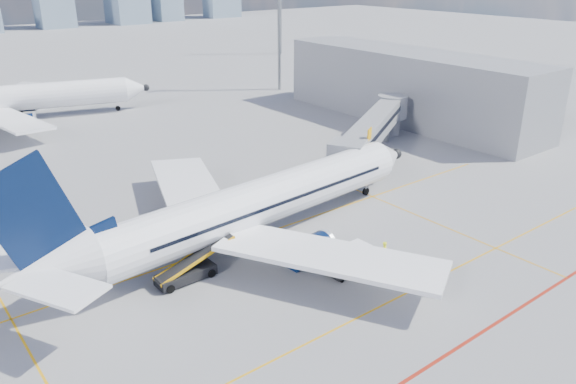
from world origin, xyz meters
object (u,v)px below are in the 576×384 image
at_px(baggage_tug, 375,264).
at_px(second_aircraft, 10,99).
at_px(ramp_worker, 385,252).
at_px(main_aircraft, 248,207).
at_px(cargo_dolly, 349,259).
at_px(belt_loader, 188,272).

bearing_deg(baggage_tug, second_aircraft, 94.10).
bearing_deg(ramp_worker, second_aircraft, 53.64).
relative_size(second_aircraft, ramp_worker, 22.04).
relative_size(main_aircraft, ramp_worker, 22.62).
height_order(main_aircraft, second_aircraft, main_aircraft).
bearing_deg(cargo_dolly, belt_loader, 145.10).
bearing_deg(second_aircraft, baggage_tug, -65.60).
height_order(main_aircraft, baggage_tug, main_aircraft).
bearing_deg(main_aircraft, ramp_worker, -60.24).
relative_size(main_aircraft, cargo_dolly, 10.77).
xyz_separation_m(belt_loader, ramp_worker, (13.41, -7.13, 0.21)).
relative_size(belt_loader, ramp_worker, 3.62).
relative_size(baggage_tug, cargo_dolly, 0.57).
distance_m(baggage_tug, cargo_dolly, 2.05).
bearing_deg(main_aircraft, second_aircraft, 90.60).
bearing_deg(belt_loader, second_aircraft, 86.88).
xyz_separation_m(main_aircraft, belt_loader, (-6.94, -2.23, -2.54)).
height_order(second_aircraft, baggage_tug, second_aircraft).
xyz_separation_m(baggage_tug, ramp_worker, (1.67, 0.57, 0.22)).
bearing_deg(ramp_worker, baggage_tug, 152.15).
bearing_deg(baggage_tug, cargo_dolly, 139.42).
height_order(second_aircraft, belt_loader, second_aircraft).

